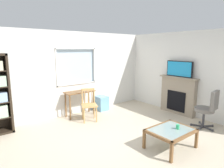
% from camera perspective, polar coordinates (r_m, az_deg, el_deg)
% --- Properties ---
extents(ground, '(6.48, 5.83, 0.02)m').
position_cam_1_polar(ground, '(4.40, 2.63, -16.91)').
color(ground, beige).
extents(wall_back_with_window, '(5.48, 0.15, 2.51)m').
position_cam_1_polar(wall_back_with_window, '(5.98, -12.70, 2.79)').
color(wall_back_with_window, silver).
rests_on(wall_back_with_window, ground).
extents(wall_right, '(0.12, 5.03, 2.51)m').
position_cam_1_polar(wall_right, '(6.17, 22.87, 2.62)').
color(wall_right, silver).
rests_on(wall_right, ground).
extents(desk_under_window, '(0.89, 0.39, 0.75)m').
position_cam_1_polar(desk_under_window, '(5.87, -9.53, -3.52)').
color(desk_under_window, brown).
rests_on(desk_under_window, ground).
extents(wooden_chair, '(0.54, 0.53, 0.90)m').
position_cam_1_polar(wooden_chair, '(5.47, -6.82, -6.04)').
color(wooden_chair, tan).
rests_on(wooden_chair, ground).
extents(plastic_drawer_unit, '(0.35, 0.40, 0.46)m').
position_cam_1_polar(plastic_drawer_unit, '(6.43, -3.09, -5.63)').
color(plastic_drawer_unit, '#72ADDB').
rests_on(plastic_drawer_unit, ground).
extents(fireplace, '(0.26, 1.23, 1.17)m').
position_cam_1_polar(fireplace, '(6.33, 18.92, -3.12)').
color(fireplace, gray).
rests_on(fireplace, ground).
extents(tv, '(0.06, 0.85, 0.48)m').
position_cam_1_polar(tv, '(6.19, 19.27, 4.25)').
color(tv, black).
rests_on(tv, fireplace).
extents(office_chair, '(0.57, 0.58, 1.00)m').
position_cam_1_polar(office_chair, '(5.43, 26.55, -6.23)').
color(office_chair, slate).
rests_on(office_chair, ground).
extents(coffee_table, '(0.91, 0.70, 0.40)m').
position_cam_1_polar(coffee_table, '(4.19, 17.01, -13.42)').
color(coffee_table, '#8C9E99').
rests_on(coffee_table, ground).
extents(sippy_cup, '(0.07, 0.07, 0.09)m').
position_cam_1_polar(sippy_cup, '(4.21, 18.85, -11.89)').
color(sippy_cup, '#33B770').
rests_on(sippy_cup, coffee_table).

